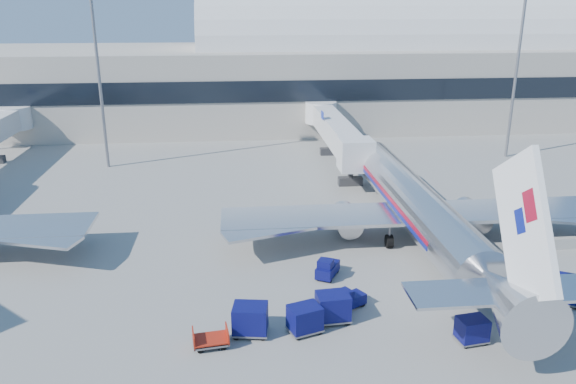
{
  "coord_description": "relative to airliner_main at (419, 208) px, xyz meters",
  "views": [
    {
      "loc": [
        -4.69,
        -36.96,
        18.62
      ],
      "look_at": [
        -0.53,
        6.0,
        4.15
      ],
      "focal_mm": 35.0,
      "sensor_mm": 36.0,
      "label": 1
    }
  ],
  "objects": [
    {
      "name": "ground",
      "position": [
        -10.0,
        -4.51,
        -2.93
      ],
      "size": [
        260.0,
        260.0,
        0.0
      ],
      "primitive_type": "plane",
      "color": "gray",
      "rests_on": "ground"
    },
    {
      "name": "terminal",
      "position": [
        -23.6,
        51.46,
        4.6
      ],
      "size": [
        170.0,
        28.15,
        21.0
      ],
      "color": "#B2AA9E",
      "rests_on": "ground"
    },
    {
      "name": "airliner_main",
      "position": [
        0.0,
        0.0,
        0.0
      ],
      "size": [
        32.0,
        37.26,
        12.07
      ],
      "color": "silver",
      "rests_on": "ground"
    },
    {
      "name": "jetbridge_near",
      "position": [
        -2.4,
        26.3,
        1.0
      ],
      "size": [
        4.4,
        27.5,
        6.25
      ],
      "color": "silver",
      "rests_on": "ground"
    },
    {
      "name": "mast_west",
      "position": [
        -30.0,
        25.49,
        11.87
      ],
      "size": [
        2.0,
        1.2,
        22.6
      ],
      "color": "slate",
      "rests_on": "ground"
    },
    {
      "name": "mast_east",
      "position": [
        20.0,
        25.49,
        11.87
      ],
      "size": [
        2.0,
        1.2,
        22.6
      ],
      "color": "slate",
      "rests_on": "ground"
    },
    {
      "name": "barrier_near",
      "position": [
        8.0,
        -2.51,
        -2.48
      ],
      "size": [
        3.0,
        0.55,
        0.9
      ],
      "primitive_type": "cube",
      "color": "#9E9E96",
      "rests_on": "ground"
    },
    {
      "name": "barrier_mid",
      "position": [
        11.3,
        -2.51,
        -2.48
      ],
      "size": [
        3.0,
        0.55,
        0.9
      ],
      "primitive_type": "cube",
      "color": "#9E9E96",
      "rests_on": "ground"
    },
    {
      "name": "tug_lead",
      "position": [
        -7.7,
        -9.98,
        -2.31
      ],
      "size": [
        2.31,
        1.95,
        1.35
      ],
      "rotation": [
        0.0,
        0.0,
        0.54
      ],
      "color": "#090B48",
      "rests_on": "ground"
    },
    {
      "name": "tug_right",
      "position": [
        2.76,
        -9.82,
        -2.17
      ],
      "size": [
        2.81,
        1.98,
        1.66
      ],
      "rotation": [
        0.0,
        0.0,
        -0.31
      ],
      "color": "#090B48",
      "rests_on": "ground"
    },
    {
      "name": "tug_left",
      "position": [
        -8.41,
        -5.59,
        -2.24
      ],
      "size": [
        2.1,
        2.58,
        1.5
      ],
      "rotation": [
        0.0,
        0.0,
        1.08
      ],
      "color": "#090B48",
      "rests_on": "ground"
    },
    {
      "name": "cart_train_a",
      "position": [
        -9.01,
        -11.48,
        -1.94
      ],
      "size": [
        2.22,
        1.76,
        1.85
      ],
      "rotation": [
        0.0,
        0.0,
        0.08
      ],
      "color": "#090B48",
      "rests_on": "ground"
    },
    {
      "name": "cart_train_b",
      "position": [
        -10.88,
        -12.54,
        -2.01
      ],
      "size": [
        2.32,
        2.04,
        1.71
      ],
      "rotation": [
        0.0,
        0.0,
        0.33
      ],
      "color": "#090B48",
      "rests_on": "ground"
    },
    {
      "name": "cart_train_c",
      "position": [
        -14.11,
        -12.43,
        -1.93
      ],
      "size": [
        2.35,
        1.92,
        1.87
      ],
      "rotation": [
        0.0,
        0.0,
        -0.15
      ],
      "color": "#090B48",
      "rests_on": "ground"
    },
    {
      "name": "cart_solo_near",
      "position": [
        -1.4,
        -14.49,
        -2.11
      ],
      "size": [
        1.9,
        1.56,
        1.52
      ],
      "rotation": [
        0.0,
        0.0,
        0.15
      ],
      "color": "#090B48",
      "rests_on": "ground"
    },
    {
      "name": "cart_solo_far",
      "position": [
        6.54,
        -10.75,
        -1.93
      ],
      "size": [
        2.63,
        2.45,
        1.86
      ],
      "rotation": [
        0.0,
        0.0,
        -0.52
      ],
      "color": "#090B48",
      "rests_on": "ground"
    },
    {
      "name": "cart_open_red",
      "position": [
        -16.4,
        -13.49,
        -2.54
      ],
      "size": [
        2.19,
        1.68,
        0.54
      ],
      "rotation": [
        0.0,
        0.0,
        0.14
      ],
      "color": "slate",
      "rests_on": "ground"
    }
  ]
}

